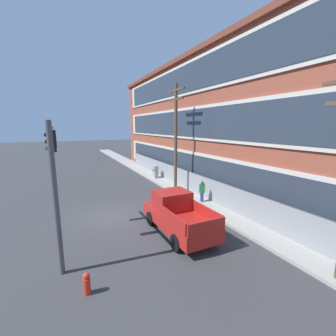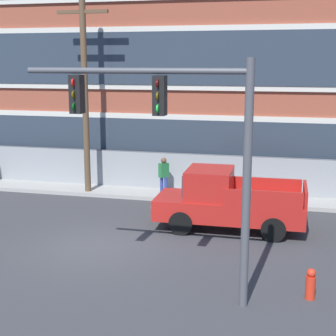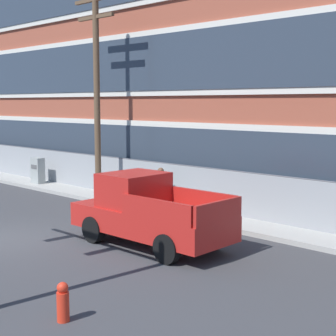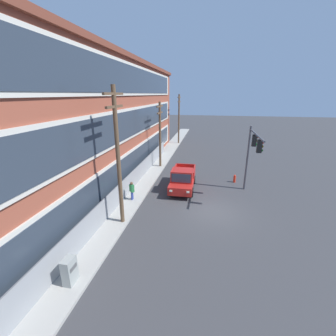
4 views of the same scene
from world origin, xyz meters
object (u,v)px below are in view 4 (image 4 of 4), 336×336
Objects in this scene: pickup_truck_red at (183,179)px; traffic_signal_mast at (252,150)px; utility_pole_far_east at (179,117)px; pedestrian_near_cabinet at (132,190)px; utility_pole_near_corner at (118,153)px; utility_pole_midblock at (160,132)px; fire_hydrant at (235,179)px; electrical_cabinet at (70,272)px.

traffic_signal_mast is at bearing -94.30° from pickup_truck_red.
utility_pole_far_east reaches higher than pedestrian_near_cabinet.
utility_pole_near_corner is 1.17× the size of utility_pole_midblock.
utility_pole_midblock is 0.91× the size of utility_pole_far_east.
pedestrian_near_cabinet is (-3.13, 3.72, 0.00)m from pickup_truck_red.
utility_pole_midblock is at bearing 0.68° from utility_pole_near_corner.
pedestrian_near_cabinet is at bearing 130.04° from pickup_truck_red.
pickup_truck_red is 0.62× the size of utility_pole_far_east.
utility_pole_near_corner is 1.06× the size of utility_pole_far_east.
utility_pole_near_corner is 5.23× the size of pedestrian_near_cabinet.
utility_pole_far_east is at bearing 25.32° from fire_hydrant.
utility_pole_far_east is (19.57, 3.15, 3.68)m from pickup_truck_red.
traffic_signal_mast is at bearing -55.93° from utility_pole_near_corner.
pickup_truck_red is at bearing -170.86° from utility_pole_far_east.
utility_pole_near_corner is (-5.98, 8.84, 0.81)m from traffic_signal_mast.
utility_pole_far_east is at bearing -0.90° from electrical_cabinet.
pedestrian_near_cabinet is at bearing 106.24° from traffic_signal_mast.
fire_hydrant is (5.82, -8.56, -0.59)m from pedestrian_near_cabinet.
pedestrian_near_cabinet is (-22.70, 0.57, -3.67)m from utility_pole_far_east.
utility_pole_near_corner is at bearing -179.32° from utility_pole_midblock.
utility_pole_near_corner is at bearing 179.75° from utility_pole_far_east.
traffic_signal_mast reaches higher than pedestrian_near_cabinet.
pedestrian_near_cabinet is at bearing 0.53° from electrical_cabinet.
pickup_truck_red reaches higher than pedestrian_near_cabinet.
utility_pole_near_corner is at bearing 124.07° from traffic_signal_mast.
pedestrian_near_cabinet is at bearing 178.05° from utility_pole_midblock.
utility_pole_far_east is 31.54m from electrical_cabinet.
pedestrian_near_cabinet is at bearing 178.56° from utility_pole_far_east.
utility_pole_far_east is 23.00m from pedestrian_near_cabinet.
utility_pole_near_corner is at bearing 152.98° from pickup_truck_red.
pedestrian_near_cabinet is 10.37m from fire_hydrant.
utility_pole_midblock is at bearing -0.75° from electrical_cabinet.
utility_pole_near_corner reaches higher than utility_pole_midblock.
utility_pole_midblock reaches higher than pickup_truck_red.
pickup_truck_red is at bearing 119.13° from fire_hydrant.
fire_hydrant is (3.11, 0.74, -3.72)m from traffic_signal_mast.
utility_pole_near_corner is at bearing -4.08° from electrical_cabinet.
utility_pole_near_corner is at bearing -172.02° from pedestrian_near_cabinet.
utility_pole_near_corner is 25.97m from utility_pole_far_east.
pickup_truck_red is at bearing -150.48° from utility_pole_midblock.
fire_hydrant is (9.09, -8.10, -4.53)m from utility_pole_near_corner.
pedestrian_near_cabinet is 2.17× the size of fire_hydrant.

